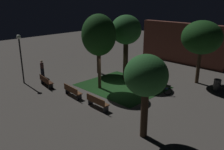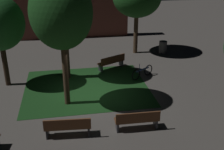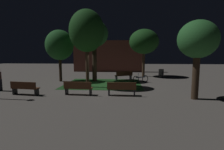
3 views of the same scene
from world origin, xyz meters
name	(u,v)px [view 2 (image 2 of 3)]	position (x,y,z in m)	size (l,w,h in m)	color
ground_plane	(93,94)	(0.00, 0.00, 0.00)	(60.00, 60.00, 0.00)	#56514C
grass_lawn	(86,87)	(-0.29, 0.79, 0.01)	(6.53, 5.55, 0.01)	#194219
bench_front_right	(68,126)	(-1.39, -3.52, 0.48)	(1.83, 0.62, 0.88)	brown
bench_corner	(137,120)	(1.38, -3.52, 0.48)	(1.81, 0.52, 0.88)	brown
bench_front_left	(112,62)	(1.53, 3.18, 0.48)	(1.82, 1.24, 0.88)	#512D19
tree_tall_center	(61,13)	(-1.34, -0.81, 4.33)	(2.69, 2.69, 5.97)	#423021
tree_left_canopy	(62,1)	(-1.29, 2.30, 4.39)	(2.63, 2.63, 5.74)	#2D2116
trash_bin	(163,47)	(5.70, 5.55, 0.44)	(0.56, 0.56, 0.89)	#4C4C4C
bicycle	(142,72)	(3.03, 1.53, 0.34)	(1.49, 0.95, 0.93)	black
building_wall_backdrop	(69,11)	(-0.73, 11.07, 2.24)	(10.00, 0.80, 4.49)	brown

